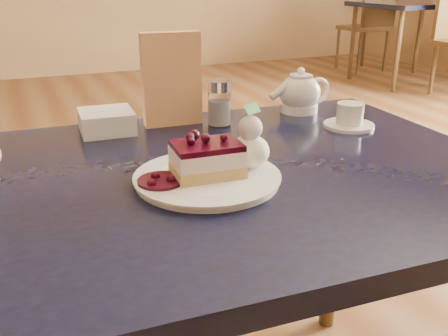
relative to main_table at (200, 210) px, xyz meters
name	(u,v)px	position (x,y,z in m)	size (l,w,h in m)	color
main_table	(200,210)	(0.00, 0.00, 0.00)	(1.17, 0.82, 0.71)	black
dessert_plate	(207,178)	(0.00, -0.05, 0.08)	(0.24, 0.24, 0.01)	white
cheesecake_slice	(207,159)	(0.00, -0.05, 0.11)	(0.12, 0.09, 0.06)	#D9B458
whipped_cream	(250,151)	(0.08, -0.04, 0.12)	(0.07, 0.07, 0.06)	white
berry_sauce	(161,181)	(-0.08, -0.05, 0.09)	(0.08, 0.08, 0.01)	black
tea_set	(309,98)	(0.38, 0.25, 0.11)	(0.19, 0.27, 0.10)	white
menu_card	(172,80)	(0.05, 0.30, 0.18)	(0.13, 0.03, 0.21)	beige
sugar_shaker	(219,102)	(0.14, 0.25, 0.13)	(0.06, 0.06, 0.10)	white
napkin_stack	(107,121)	(-0.10, 0.30, 0.10)	(0.11, 0.11, 0.05)	white
bg_table_far_right	(405,75)	(3.38, 3.11, -0.56)	(1.05, 1.86, 1.23)	black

